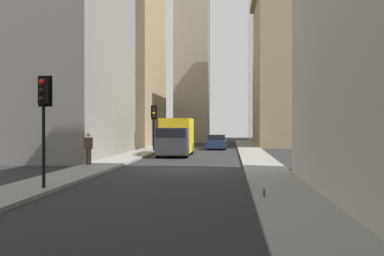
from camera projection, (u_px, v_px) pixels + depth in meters
The scene contains 12 objects.
ground_plane at pixel (179, 169), 26.17m from camera, with size 135.00×135.00×0.00m, color #262628.
sidewalk_right at pixel (95, 167), 26.52m from camera, with size 90.00×2.20×0.14m, color gray.
sidewalk_left at pixel (265, 169), 25.83m from camera, with size 90.00×2.20×0.14m, color gray.
building_left_far at pixel (302, 55), 54.43m from camera, with size 12.91×10.50×19.99m.
building_right_far at pixel (114, 32), 56.70m from camera, with size 16.14×10.50×25.98m.
delivery_truck at pixel (176, 137), 37.36m from camera, with size 6.46×2.25×2.84m.
sedan_navy at pixel (217, 142), 47.51m from camera, with size 4.30×1.78×1.42m.
traffic_light_foreground at pixel (44, 105), 17.43m from camera, with size 0.43×0.52×3.96m.
traffic_light_midblock at pixel (154, 117), 43.70m from camera, with size 0.43×0.52×3.95m.
traffic_light_far_junction at pixel (154, 118), 42.61m from camera, with size 0.43×0.52×3.77m.
pedestrian at pixel (88, 147), 27.61m from camera, with size 0.26×0.44×1.77m.
discarded_bottle at pixel (264, 193), 15.18m from camera, with size 0.07×0.07×0.27m.
Camera 1 is at (-26.03, -2.68, 2.35)m, focal length 46.47 mm.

